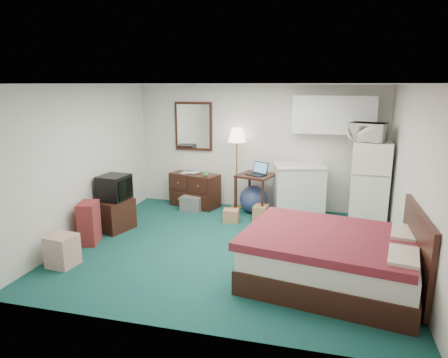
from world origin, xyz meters
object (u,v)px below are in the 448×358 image
(fridge, at_px, (369,184))
(suitcase, at_px, (89,223))
(kitchen_counter, at_px, (298,191))
(bed, at_px, (331,259))
(tv_stand, at_px, (114,215))
(desk, at_px, (256,195))
(floor_lamp, at_px, (237,169))
(dresser, at_px, (195,190))

(fridge, distance_m, suitcase, 4.84)
(kitchen_counter, xyz_separation_m, fridge, (1.25, -0.24, 0.27))
(bed, xyz_separation_m, tv_stand, (-3.69, 1.09, -0.06))
(kitchen_counter, relative_size, fridge, 0.64)
(bed, bearing_deg, desk, 129.40)
(fridge, bearing_deg, floor_lamp, 172.96)
(dresser, bearing_deg, desk, 6.12)
(dresser, relative_size, tv_stand, 1.73)
(kitchen_counter, height_order, suitcase, kitchen_counter)
(floor_lamp, xyz_separation_m, tv_stand, (-1.82, -1.77, -0.56))
(dresser, relative_size, desk, 1.25)
(tv_stand, height_order, suitcase, suitcase)
(desk, distance_m, kitchen_counter, 0.82)
(tv_stand, bearing_deg, kitchen_counter, 43.70)
(suitcase, bearing_deg, kitchen_counter, 19.73)
(floor_lamp, xyz_separation_m, bed, (1.86, -2.86, -0.50))
(dresser, xyz_separation_m, desk, (1.34, -0.27, 0.06))
(kitchen_counter, distance_m, bed, 2.72)
(bed, relative_size, suitcase, 3.04)
(floor_lamp, height_order, fridge, floor_lamp)
(bed, relative_size, tv_stand, 3.50)
(floor_lamp, xyz_separation_m, kitchen_counter, (1.27, -0.21, -0.34))
(tv_stand, distance_m, suitcase, 0.67)
(floor_lamp, bearing_deg, desk, -36.38)
(floor_lamp, relative_size, suitcase, 2.45)
(kitchen_counter, bearing_deg, fridge, -25.30)
(dresser, bearing_deg, bed, -28.08)
(dresser, xyz_separation_m, bed, (2.75, -2.79, -0.02))
(dresser, xyz_separation_m, suitcase, (-1.00, -2.36, -0.01))
(floor_lamp, bearing_deg, fridge, -10.05)
(dresser, bearing_deg, tv_stand, -101.61)
(bed, bearing_deg, dresser, 144.77)
(floor_lamp, distance_m, fridge, 2.55)
(floor_lamp, relative_size, bed, 0.81)
(tv_stand, bearing_deg, fridge, 33.86)
(suitcase, bearing_deg, fridge, 8.79)
(dresser, relative_size, kitchen_counter, 1.03)
(dresser, bearing_deg, kitchen_counter, 13.67)
(fridge, bearing_deg, kitchen_counter, 172.27)
(dresser, distance_m, desk, 1.36)
(kitchen_counter, bearing_deg, tv_stand, -167.79)
(desk, bearing_deg, floor_lamp, 160.73)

